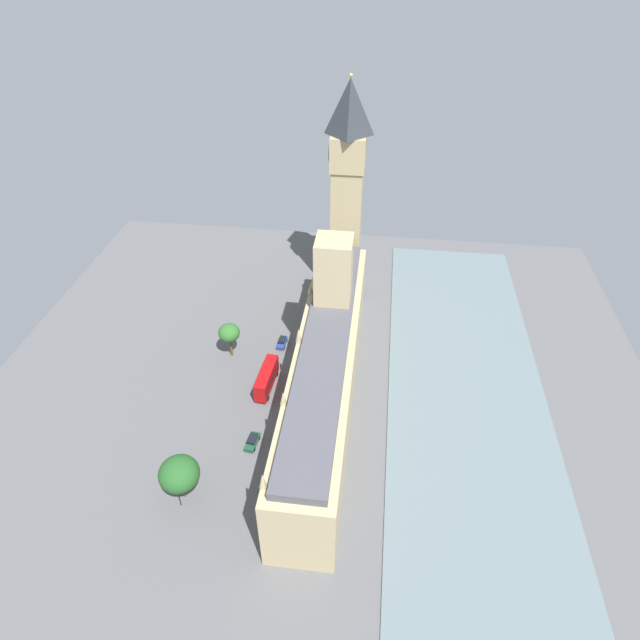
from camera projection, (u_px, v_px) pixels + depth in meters
The scene contains 13 objects.
ground_plane at pixel (316, 399), 110.71m from camera, with size 142.18×142.18×0.00m, color #565659.
river_thames at pixel (469, 413), 107.55m from camera, with size 32.60×127.96×0.25m, color slate.
parliament_building at pixel (326, 363), 106.04m from camera, with size 11.48×72.18×30.63m.
clock_tower at pixel (347, 189), 126.94m from camera, with size 8.28×8.28×53.55m.
car_blue_by_river_gate at pixel (282, 342), 123.79m from camera, with size 1.92×4.27×1.74m.
double_decker_bus_trailing at pixel (267, 378), 111.84m from camera, with size 3.27×10.65×4.75m.
car_dark_green_far_end at pixel (253, 441), 100.88m from camera, with size 2.25×4.59×1.74m.
pedestrian_corner at pixel (269, 474), 95.34m from camera, with size 0.64×0.57×1.50m.
pedestrian_leading at pixel (301, 343), 123.79m from camera, with size 0.51×0.61×1.64m.
pedestrian_near_tower at pixel (307, 316), 131.86m from camera, with size 0.62×0.67×1.60m.
plane_tree_under_trees at pixel (229, 333), 117.59m from camera, with size 4.79×4.79×8.58m.
plane_tree_midblock at pixel (179, 474), 88.81m from camera, with size 6.93×6.93×9.12m.
street_lamp_kerbside at pixel (177, 489), 88.36m from camera, with size 0.56×0.56×6.46m.
Camera 1 is at (-10.48, 76.35, 81.17)m, focal length 29.82 mm.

